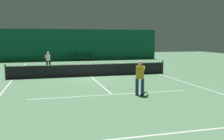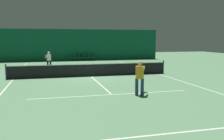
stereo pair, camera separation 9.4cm
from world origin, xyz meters
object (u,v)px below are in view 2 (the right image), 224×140
courtside_chair_0 (73,57)px  tennis_ball (138,80)px  courtside_chair_1 (78,57)px  player_near (140,75)px  courtside_chair_2 (83,57)px  tennis_net (91,70)px  courtside_chair_4 (93,57)px  player_far (49,59)px  courtside_chair_3 (88,57)px

courtside_chair_0 → tennis_ball: 16.43m
courtside_chair_0 → courtside_chair_1: bearing=90.0°
player_near → courtside_chair_2: player_near is taller
player_near → tennis_ball: player_near is taller
courtside_chair_1 → courtside_chair_2: size_ratio=1.00×
tennis_net → courtside_chair_1: size_ratio=14.29×
player_near → courtside_chair_4: size_ratio=2.09×
player_far → courtside_chair_1: bearing=168.9°
courtside_chair_0 → player_far: bearing=-20.7°
courtside_chair_2 → courtside_chair_3: (0.63, 0.00, 0.00)m
tennis_net → tennis_ball: tennis_net is taller
courtside_chair_1 → courtside_chair_3: bearing=90.0°
tennis_net → player_near: 7.03m
tennis_net → player_far: size_ratio=7.32×
player_far → courtside_chair_0: player_far is taller
player_near → tennis_ball: bearing=7.1°
courtside_chair_1 → courtside_chair_4: size_ratio=1.00×
tennis_ball → courtside_chair_3: bearing=92.9°
tennis_ball → player_far: bearing=125.2°
player_far → tennis_ball: 10.02m
courtside_chair_0 → courtside_chair_4: 2.53m
player_far → tennis_ball: player_far is taller
player_near → courtside_chair_4: player_near is taller
courtside_chair_4 → tennis_net: bearing=-10.7°
player_near → player_far: (-4.34, 12.21, -0.07)m
player_near → courtside_chair_1: 20.27m
player_near → courtside_chair_1: player_near is taller
courtside_chair_3 → player_far: bearing=-31.5°
tennis_net → courtside_chair_4: bearing=79.3°
player_far → courtside_chair_3: size_ratio=1.95×
tennis_net → courtside_chair_0: tennis_net is taller
courtside_chair_0 → courtside_chair_2: (1.26, 0.00, 0.00)m
courtside_chair_0 → tennis_ball: courtside_chair_0 is taller
tennis_net → courtside_chair_4: (2.54, 13.37, -0.03)m
courtside_chair_3 → courtside_chair_4: bearing=90.0°
courtside_chair_4 → tennis_ball: courtside_chair_4 is taller
player_far → player_near: bearing=33.0°
courtside_chair_2 → tennis_ball: courtside_chair_2 is taller
player_far → courtside_chair_2: (4.30, 8.05, -0.47)m
courtside_chair_3 → courtside_chair_1: bearing=-90.0°
player_near → courtside_chair_0: bearing=30.0°
player_far → tennis_ball: (5.75, -8.15, -0.92)m
courtside_chair_3 → tennis_ball: (0.82, -16.20, -0.45)m
courtside_chair_2 → courtside_chair_4: size_ratio=1.00×
tennis_net → courtside_chair_0: bearing=90.0°
tennis_net → courtside_chair_3: (1.91, 13.37, -0.03)m
courtside_chair_3 → tennis_ball: size_ratio=12.73×
courtside_chair_4 → tennis_ball: (0.19, -16.20, -0.45)m
player_near → tennis_net: bearing=37.1°
player_near → tennis_ball: size_ratio=26.57×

